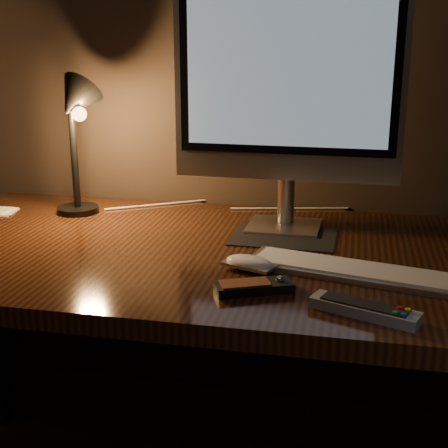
% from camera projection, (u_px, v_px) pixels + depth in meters
% --- Properties ---
extents(desk, '(1.60, 0.75, 0.75)m').
position_uv_depth(desk, '(204.00, 290.00, 1.47)').
color(desk, '#381B0C').
rests_on(desk, ground).
extents(monitor, '(0.52, 0.16, 0.55)m').
position_uv_depth(monitor, '(288.00, 91.00, 1.41)').
color(monitor, silver).
rests_on(monitor, desk).
extents(keyboard, '(0.42, 0.20, 0.02)m').
position_uv_depth(keyboard, '(350.00, 270.00, 1.21)').
color(keyboard, silver).
rests_on(keyboard, desk).
extents(mousepad, '(0.24, 0.19, 0.00)m').
position_uv_depth(mousepad, '(284.00, 236.00, 1.44)').
color(mousepad, black).
rests_on(mousepad, desk).
extents(mouse, '(0.12, 0.09, 0.02)m').
position_uv_depth(mouse, '(250.00, 265.00, 1.23)').
color(mouse, white).
rests_on(mouse, desk).
extents(media_remote, '(0.15, 0.10, 0.03)m').
position_uv_depth(media_remote, '(254.00, 286.00, 1.12)').
color(media_remote, black).
rests_on(media_remote, desk).
extents(tv_remote, '(0.19, 0.11, 0.02)m').
position_uv_depth(tv_remote, '(364.00, 309.00, 1.03)').
color(tv_remote, gray).
rests_on(tv_remote, desk).
extents(desk_lamp, '(0.17, 0.18, 0.36)m').
position_uv_depth(desk_lamp, '(75.00, 121.00, 1.53)').
color(desk_lamp, black).
rests_on(desk_lamp, desk).
extents(cable, '(0.61, 0.23, 0.01)m').
position_uv_depth(cable, '(226.00, 207.00, 1.68)').
color(cable, white).
rests_on(cable, desk).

